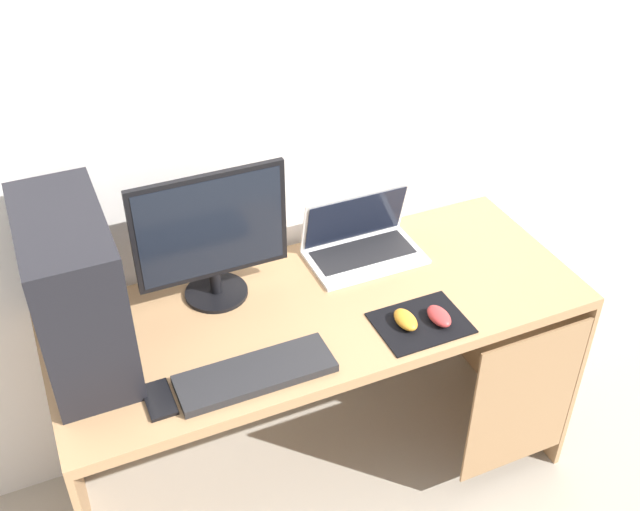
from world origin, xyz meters
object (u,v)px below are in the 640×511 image
(pc_tower, at_px, (75,291))
(laptop, at_px, (362,243))
(keyboard, at_px, (256,374))
(monitor, at_px, (211,237))
(cell_phone, at_px, (159,400))
(mouse_left, at_px, (406,320))
(mouse_right, at_px, (439,316))

(pc_tower, relative_size, laptop, 1.25)
(keyboard, bearing_deg, monitor, 88.37)
(keyboard, height_order, cell_phone, keyboard)
(pc_tower, bearing_deg, keyboard, -33.96)
(laptop, height_order, keyboard, laptop)
(keyboard, distance_m, mouse_left, 0.46)
(laptop, distance_m, cell_phone, 0.84)
(keyboard, distance_m, mouse_right, 0.55)
(monitor, distance_m, mouse_left, 0.60)
(laptop, xyz_separation_m, keyboard, (-0.50, -0.38, -0.03))
(pc_tower, distance_m, cell_phone, 0.35)
(monitor, bearing_deg, mouse_left, -37.57)
(mouse_right, height_order, cell_phone, mouse_right)
(cell_phone, bearing_deg, keyboard, -4.13)
(laptop, bearing_deg, mouse_left, -96.17)
(mouse_left, distance_m, mouse_right, 0.10)
(pc_tower, bearing_deg, mouse_left, -15.82)
(pc_tower, xyz_separation_m, keyboard, (0.38, -0.26, -0.21))
(laptop, bearing_deg, keyboard, -142.45)
(keyboard, bearing_deg, laptop, 37.55)
(pc_tower, xyz_separation_m, cell_phone, (0.13, -0.24, -0.22))
(keyboard, relative_size, mouse_left, 4.38)
(laptop, distance_m, mouse_left, 0.37)
(mouse_right, bearing_deg, laptop, 98.16)
(monitor, xyz_separation_m, mouse_left, (0.45, -0.35, -0.19))
(laptop, relative_size, keyboard, 0.86)
(monitor, distance_m, mouse_right, 0.69)
(mouse_right, xyz_separation_m, cell_phone, (-0.81, 0.02, -0.02))
(keyboard, xyz_separation_m, mouse_right, (0.55, -0.01, 0.01))
(pc_tower, height_order, cell_phone, pc_tower)
(keyboard, height_order, mouse_right, mouse_right)
(monitor, xyz_separation_m, cell_phone, (-0.26, -0.35, -0.21))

